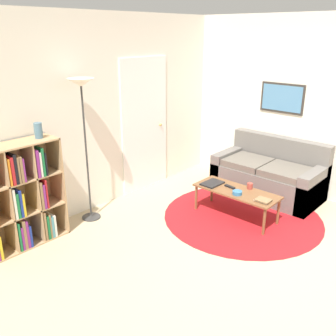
# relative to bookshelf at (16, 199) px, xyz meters

# --- Properties ---
(ground_plane) EXTENTS (14.00, 14.00, 0.00)m
(ground_plane) POSITION_rel_bookshelf_xyz_m (1.54, -2.59, -0.58)
(ground_plane) COLOR tan
(wall_back) EXTENTS (7.20, 0.11, 2.60)m
(wall_back) POSITION_rel_bookshelf_xyz_m (1.57, 0.21, 0.70)
(wall_back) COLOR silver
(wall_back) RESTS_ON ground_plane
(wall_right) EXTENTS (0.08, 5.78, 2.60)m
(wall_right) POSITION_rel_bookshelf_xyz_m (3.66, -1.20, 0.72)
(wall_right) COLOR silver
(wall_right) RESTS_ON ground_plane
(rug) EXTENTS (2.09, 2.09, 0.01)m
(rug) POSITION_rel_bookshelf_xyz_m (2.33, -1.53, -0.58)
(rug) COLOR #B2191E
(rug) RESTS_ON ground_plane
(bookshelf) EXTENTS (0.99, 0.34, 1.22)m
(bookshelf) POSITION_rel_bookshelf_xyz_m (0.00, 0.00, 0.00)
(bookshelf) COLOR tan
(bookshelf) RESTS_ON ground_plane
(floor_lamp) EXTENTS (0.32, 0.32, 1.83)m
(floor_lamp) POSITION_rel_bookshelf_xyz_m (0.95, -0.04, 1.00)
(floor_lamp) COLOR #333333
(floor_lamp) RESTS_ON ground_plane
(couch) EXTENTS (0.82, 1.55, 0.84)m
(couch) POSITION_rel_bookshelf_xyz_m (3.27, -1.41, -0.30)
(couch) COLOR #66605B
(couch) RESTS_ON ground_plane
(coffee_table) EXTENTS (0.45, 1.13, 0.38)m
(coffee_table) POSITION_rel_bookshelf_xyz_m (2.28, -1.45, -0.24)
(coffee_table) COLOR brown
(coffee_table) RESTS_ON ground_plane
(laptop) EXTENTS (0.31, 0.22, 0.02)m
(laptop) POSITION_rel_bookshelf_xyz_m (2.24, -1.08, -0.19)
(laptop) COLOR black
(laptop) RESTS_ON coffee_table
(bowl) EXTENTS (0.12, 0.12, 0.05)m
(bowl) POSITION_rel_bookshelf_xyz_m (2.17, -1.53, -0.18)
(bowl) COLOR teal
(bowl) RESTS_ON coffee_table
(book_stack_on_table) EXTENTS (0.16, 0.19, 0.03)m
(book_stack_on_table) POSITION_rel_bookshelf_xyz_m (2.21, -1.87, -0.19)
(book_stack_on_table) COLOR silver
(book_stack_on_table) RESTS_ON coffee_table
(cup) EXTENTS (0.08, 0.08, 0.08)m
(cup) POSITION_rel_bookshelf_xyz_m (2.44, -1.55, -0.16)
(cup) COLOR #A33D33
(cup) RESTS_ON coffee_table
(remote) EXTENTS (0.07, 0.16, 0.02)m
(remote) POSITION_rel_bookshelf_xyz_m (2.30, -1.33, -0.19)
(remote) COLOR black
(remote) RESTS_ON coffee_table
(vase_on_shelf) EXTENTS (0.09, 0.09, 0.18)m
(vase_on_shelf) POSITION_rel_bookshelf_xyz_m (0.36, 0.00, 0.72)
(vase_on_shelf) COLOR slate
(vase_on_shelf) RESTS_ON bookshelf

